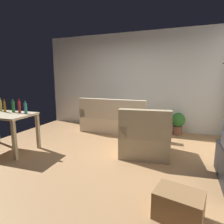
{
  "coord_description": "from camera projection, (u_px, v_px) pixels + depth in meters",
  "views": [
    {
      "loc": [
        1.48,
        -3.12,
        1.46
      ],
      "look_at": [
        0.1,
        0.5,
        0.75
      ],
      "focal_mm": 30.09,
      "sensor_mm": 36.0,
      "label": 1
    }
  ],
  "objects": [
    {
      "name": "bottle_amber",
      "position": [
        5.0,
        106.0,
        3.85
      ],
      "size": [
        0.04,
        0.04,
        0.26
      ],
      "color": "#9E6019",
      "rests_on": "desk"
    },
    {
      "name": "bottle_green",
      "position": [
        13.0,
        107.0,
        3.83
      ],
      "size": [
        0.06,
        0.06,
        0.27
      ],
      "color": "#1E722D",
      "rests_on": "desk"
    },
    {
      "name": "bottle_red",
      "position": [
        19.0,
        107.0,
        3.75
      ],
      "size": [
        0.05,
        0.05,
        0.28
      ],
      "color": "#AD2323",
      "rests_on": "desk"
    },
    {
      "name": "potted_plant",
      "position": [
        178.0,
        122.0,
        4.84
      ],
      "size": [
        0.36,
        0.36,
        0.57
      ],
      "color": "brown",
      "rests_on": "ground_plane"
    },
    {
      "name": "ground_plane",
      "position": [
        98.0,
        154.0,
        3.65
      ],
      "size": [
        5.2,
        4.4,
        0.02
      ],
      "primitive_type": "cube",
      "color": "tan"
    },
    {
      "name": "wall_rear",
      "position": [
        130.0,
        82.0,
        5.42
      ],
      "size": [
        5.2,
        0.1,
        2.7
      ],
      "primitive_type": "cube",
      "color": "silver",
      "rests_on": "ground_plane"
    },
    {
      "name": "bottle_tall",
      "position": [
        26.0,
        108.0,
        3.69
      ],
      "size": [
        0.06,
        0.06,
        0.25
      ],
      "color": "teal",
      "rests_on": "desk"
    },
    {
      "name": "storage_box",
      "position": [
        179.0,
        205.0,
        1.95
      ],
      "size": [
        0.54,
        0.43,
        0.3
      ],
      "primitive_type": "cube",
      "rotation": [
        0.0,
        0.0,
        -0.2
      ],
      "color": "olive",
      "rests_on": "ground_plane"
    },
    {
      "name": "desk",
      "position": [
        3.0,
        119.0,
        3.73
      ],
      "size": [
        1.24,
        0.77,
        0.76
      ],
      "rotation": [
        0.0,
        0.0,
        0.06
      ],
      "color": "#C6B28E",
      "rests_on": "ground_plane"
    },
    {
      "name": "couch",
      "position": [
        115.0,
        120.0,
        5.13
      ],
      "size": [
        1.79,
        0.84,
        0.92
      ],
      "rotation": [
        0.0,
        0.0,
        3.14
      ],
      "color": "beige",
      "rests_on": "ground_plane"
    },
    {
      "name": "bottle_squat",
      "position": [
        1.0,
        105.0,
        3.95
      ],
      "size": [
        0.05,
        0.05,
        0.28
      ],
      "color": "#BCB24C",
      "rests_on": "desk"
    },
    {
      "name": "armchair",
      "position": [
        145.0,
        138.0,
        3.58
      ],
      "size": [
        1.0,
        0.95,
        0.92
      ],
      "rotation": [
        0.0,
        0.0,
        3.28
      ],
      "color": "tan",
      "rests_on": "ground_plane"
    }
  ]
}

